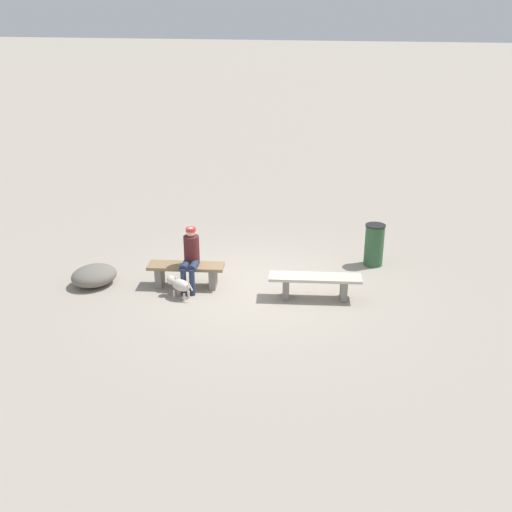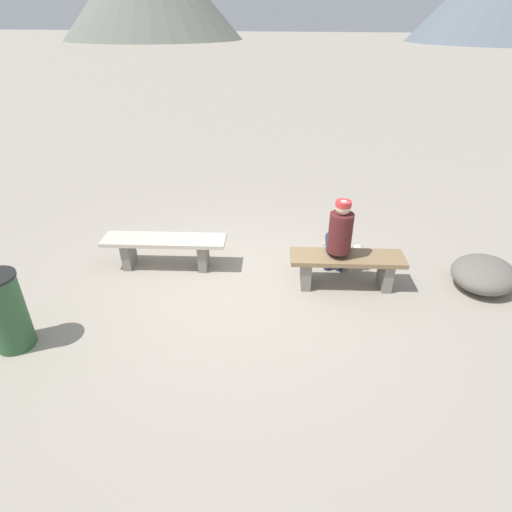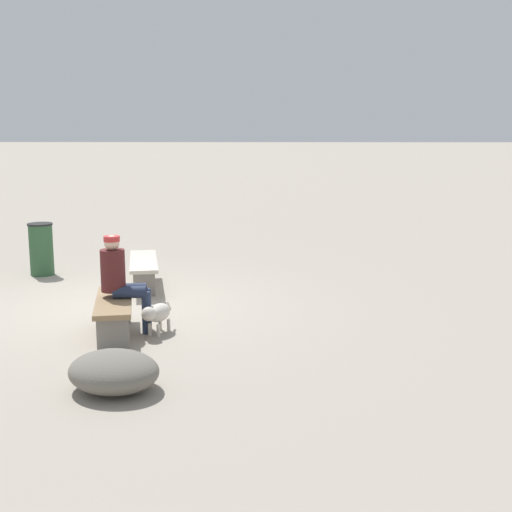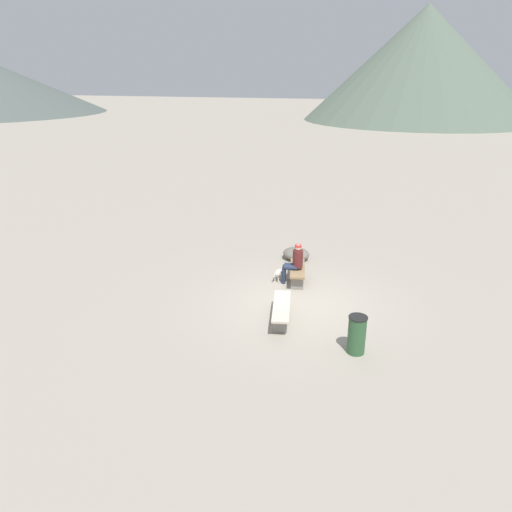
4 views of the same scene
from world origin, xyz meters
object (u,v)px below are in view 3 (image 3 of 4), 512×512
Objects in this scene: seated_person at (121,277)px; boulder at (114,371)px; dog at (157,313)px; bench_left at (144,268)px; trash_bin at (41,249)px; bench_right at (114,311)px.

boulder is (1.95, 0.33, -0.51)m from seated_person.
dog reaches higher than boulder.
bench_left is 2.18m from trash_bin.
seated_person reaches higher than dog.
bench_left is 1.44× the size of seated_person.
bench_left is at bearing -145.13° from dog.
bench_right is at bearing -167.55° from boulder.
dog is at bearing 72.32° from seated_person.
trash_bin is at bearing -155.19° from boulder.
trash_bin is (-3.38, -2.14, -0.25)m from seated_person.
bench_right is 1.86m from boulder.
seated_person is at bearing -79.93° from dog.
boulder is (1.82, 0.40, -0.12)m from bench_right.
dog is 0.67× the size of trash_bin.
seated_person is 0.64m from dog.
bench_left is at bearing 171.33° from bench_right.
trash_bin is at bearing -160.45° from bench_right.
bench_right is 4.08m from trash_bin.
bench_right is 2.56× the size of dog.
dog is 4.33m from trash_bin.
seated_person is at bearing -6.81° from bench_left.
trash_bin reaches higher than boulder.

